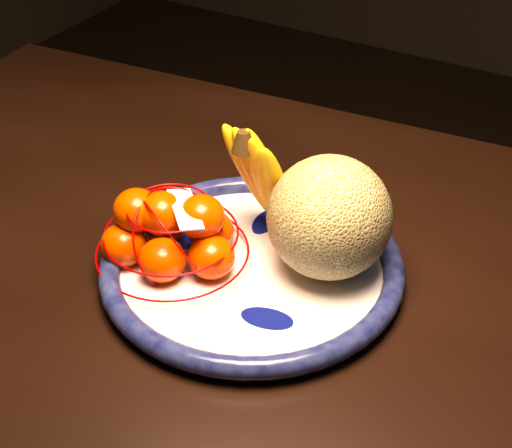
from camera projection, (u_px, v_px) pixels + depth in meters
The scene contains 6 objects.
dining_table at pixel (308, 359), 0.94m from camera, with size 1.60×1.04×0.76m.
fruit_bowl at pixel (252, 266), 0.93m from camera, with size 0.36×0.36×0.03m.
cantaloupe at pixel (329, 217), 0.89m from camera, with size 0.14×0.14×0.14m, color olive.
banana_bunch at pixel (264, 175), 0.93m from camera, with size 0.11×0.11×0.17m.
mandarin_bag at pixel (171, 233), 0.92m from camera, with size 0.21×0.21×0.12m.
price_tag at pixel (185, 209), 0.89m from camera, with size 0.07×0.03×0.00m, color white.
Camera 1 is at (0.39, -0.72, 1.37)m, focal length 55.00 mm.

